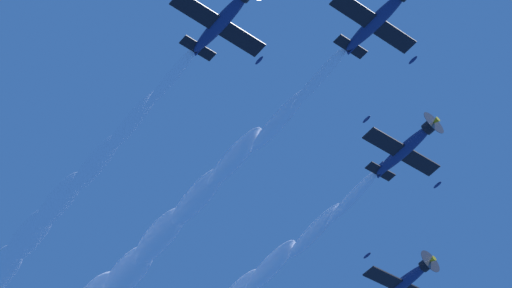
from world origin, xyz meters
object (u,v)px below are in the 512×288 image
(airplane_left_wingman, at_px, (406,148))
(airplane_slot_tail, at_px, (404,282))
(airplane_lead, at_px, (378,19))
(airplane_right_wingman, at_px, (223,20))

(airplane_left_wingman, distance_m, airplane_slot_tail, 14.96)
(airplane_lead, distance_m, airplane_slot_tail, 29.37)
(airplane_left_wingman, relative_size, airplane_right_wingman, 0.99)
(airplane_lead, relative_size, airplane_left_wingman, 1.00)
(airplane_lead, bearing_deg, airplane_right_wingman, 56.42)
(airplane_lead, relative_size, airplane_slot_tail, 1.00)
(airplane_lead, relative_size, airplane_right_wingman, 0.99)
(airplane_left_wingman, xyz_separation_m, airplane_right_wingman, (-2.30, 22.20, -2.18))
(airplane_lead, distance_m, airplane_right_wingman, 13.50)
(airplane_left_wingman, bearing_deg, airplane_lead, 131.72)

